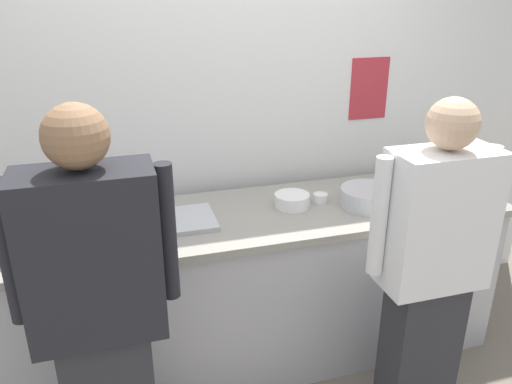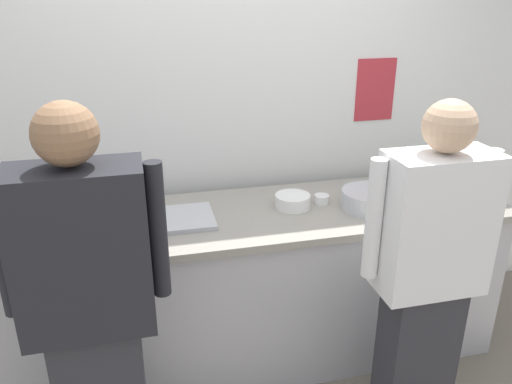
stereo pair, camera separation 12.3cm
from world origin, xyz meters
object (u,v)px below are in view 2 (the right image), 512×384
(chef_near_left, at_px, (91,309))
(squeeze_bottle_secondary, at_px, (437,173))
(chef_center, at_px, (428,272))
(ramekin_yellow_sauce, at_px, (448,193))
(plate_stack_rear, at_px, (293,201))
(ramekin_red_sauce, at_px, (322,199))
(plate_stack_front, at_px, (58,229))
(squeeze_bottle_primary, at_px, (419,180))
(sheet_tray, at_px, (174,219))
(ramekin_green_sauce, at_px, (88,217))
(mixing_bowl_steel, at_px, (370,200))
(ramekin_orange_sauce, at_px, (13,243))

(chef_near_left, distance_m, squeeze_bottle_secondary, 2.08)
(chef_center, distance_m, ramekin_yellow_sauce, 0.80)
(plate_stack_rear, distance_m, ramekin_red_sauce, 0.17)
(chef_center, bearing_deg, plate_stack_front, 157.64)
(ramekin_yellow_sauce, bearing_deg, chef_center, -128.31)
(plate_stack_rear, bearing_deg, squeeze_bottle_primary, -1.00)
(sheet_tray, relative_size, ramekin_green_sauce, 4.25)
(chef_near_left, height_order, sheet_tray, chef_near_left)
(chef_center, height_order, plate_stack_front, chef_center)
(mixing_bowl_steel, height_order, ramekin_red_sauce, mixing_bowl_steel)
(chef_center, relative_size, ramekin_orange_sauce, 20.06)
(squeeze_bottle_secondary, relative_size, ramekin_red_sauce, 2.47)
(ramekin_orange_sauce, bearing_deg, plate_stack_front, 23.61)
(plate_stack_front, relative_size, squeeze_bottle_primary, 1.05)
(ramekin_orange_sauce, distance_m, ramekin_green_sauce, 0.38)
(squeeze_bottle_secondary, bearing_deg, chef_near_left, -158.72)
(plate_stack_rear, distance_m, mixing_bowl_steel, 0.42)
(sheet_tray, height_order, squeeze_bottle_primary, squeeze_bottle_primary)
(chef_center, distance_m, ramekin_red_sauce, 0.76)
(plate_stack_front, distance_m, sheet_tray, 0.56)
(plate_stack_rear, bearing_deg, ramekin_red_sauce, 4.39)
(chef_near_left, height_order, squeeze_bottle_primary, chef_near_left)
(chef_center, bearing_deg, ramekin_green_sauce, 151.99)
(mixing_bowl_steel, bearing_deg, ramekin_orange_sauce, -179.54)
(plate_stack_front, xyz_separation_m, ramekin_green_sauce, (0.13, 0.12, -0.00))
(plate_stack_front, distance_m, ramekin_yellow_sauce, 2.10)
(squeeze_bottle_primary, bearing_deg, ramekin_red_sauce, 177.38)
(squeeze_bottle_secondary, bearing_deg, ramekin_orange_sauce, -175.19)
(squeeze_bottle_secondary, xyz_separation_m, ramekin_yellow_sauce, (-0.01, -0.15, -0.07))
(chef_near_left, height_order, ramekin_green_sauce, chef_near_left)
(ramekin_yellow_sauce, bearing_deg, ramekin_orange_sauce, -178.85)
(chef_center, height_order, ramekin_green_sauce, chef_center)
(plate_stack_front, xyz_separation_m, mixing_bowl_steel, (1.61, -0.07, 0.02))
(sheet_tray, bearing_deg, mixing_bowl_steel, -4.67)
(ramekin_yellow_sauce, bearing_deg, ramekin_green_sauce, 175.38)
(ramekin_red_sauce, xyz_separation_m, ramekin_green_sauce, (-1.24, 0.07, -0.00))
(squeeze_bottle_primary, xyz_separation_m, ramekin_yellow_sauce, (0.15, -0.07, -0.07))
(plate_stack_front, xyz_separation_m, ramekin_red_sauce, (1.38, 0.06, -0.00))
(chef_center, relative_size, ramekin_red_sauce, 20.07)
(mixing_bowl_steel, relative_size, ramekin_orange_sauce, 3.83)
(chef_near_left, xyz_separation_m, ramekin_green_sauce, (-0.05, 0.76, 0.05))
(squeeze_bottle_primary, height_order, ramekin_red_sauce, squeeze_bottle_primary)
(mixing_bowl_steel, relative_size, sheet_tray, 0.77)
(plate_stack_rear, height_order, mixing_bowl_steel, mixing_bowl_steel)
(mixing_bowl_steel, xyz_separation_m, ramekin_yellow_sauce, (0.49, 0.03, -0.02))
(squeeze_bottle_primary, bearing_deg, chef_center, -116.43)
(squeeze_bottle_primary, bearing_deg, ramekin_green_sauce, 177.11)
(chef_near_left, height_order, plate_stack_rear, chef_near_left)
(ramekin_yellow_sauce, distance_m, ramekin_orange_sauce, 2.29)
(plate_stack_rear, bearing_deg, ramekin_orange_sauce, -174.80)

